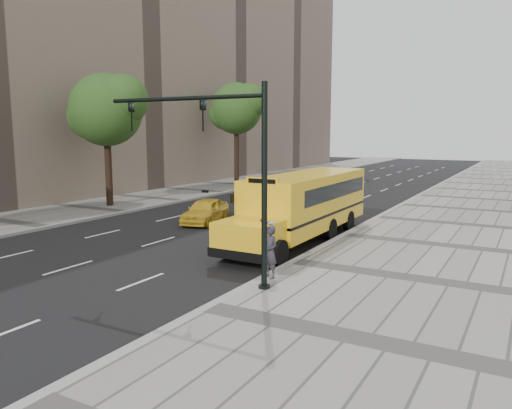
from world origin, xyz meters
The scene contains 12 objects.
ground centered at (0.00, 0.00, 0.00)m, with size 140.00×140.00×0.00m, color black.
sidewalk_museum centered at (12.00, 0.00, 0.07)m, with size 12.00×140.00×0.15m, color gray.
sidewalk_far centered at (-11.00, 0.00, 0.07)m, with size 6.00×140.00×0.15m, color gray.
curb_museum centered at (6.00, 0.00, 0.07)m, with size 0.30×140.00×0.15m, color gray.
curb_far centered at (-8.00, 0.00, 0.07)m, with size 0.30×140.00×0.15m, color gray.
tree_b centered at (-10.41, 1.34, 6.34)m, with size 5.20×4.62×8.61m.
tree_c centered at (-10.41, 17.16, 7.03)m, with size 5.24×4.65×9.33m.
school_bus centered at (4.50, -1.13, 1.76)m, with size 2.96×11.56×3.19m.
taxi_near centered at (-1.85, -0.12, 0.67)m, with size 1.59×3.95×1.35m, color yellow.
taxi_far centered at (-0.70, 8.84, 0.67)m, with size 1.42×4.08×1.34m, color yellow.
pedestrian centered at (6.25, -7.92, 1.03)m, with size 0.64×0.42×1.75m, color #302C34.
traffic_signal centered at (5.19, -8.98, 4.09)m, with size 6.18×0.36×6.40m.
Camera 1 is at (13.69, -22.07, 4.96)m, focal length 35.00 mm.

